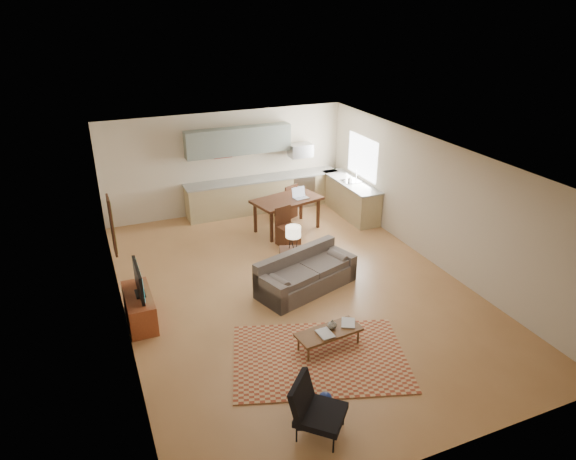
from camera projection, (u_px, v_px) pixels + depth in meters
name	position (u px, v px, depth m)	size (l,w,h in m)	color
room	(294.00, 226.00, 9.76)	(9.00, 9.00, 9.00)	#A36E3F
kitchen_counter_back	(263.00, 194.00, 13.96)	(4.26, 0.64, 0.92)	tan
kitchen_counter_right	(350.00, 198.00, 13.68)	(0.64, 2.26, 0.92)	tan
kitchen_range	(300.00, 189.00, 14.35)	(0.62, 0.62, 0.90)	#A5A8AD
kitchen_microwave	(300.00, 150.00, 13.91)	(0.62, 0.40, 0.35)	#A5A8AD
upper_cabinets	(239.00, 141.00, 13.26)	(2.80, 0.34, 0.70)	slate
window_right	(362.00, 157.00, 13.34)	(0.02, 1.40, 1.05)	white
wall_art_left	(112.00, 226.00, 9.31)	(0.06, 0.42, 1.10)	olive
triptych	(223.00, 149.00, 13.32)	(1.70, 0.04, 0.50)	beige
rug	(320.00, 358.00, 8.29)	(2.77, 1.92, 0.02)	#993B24
sofa	(306.00, 272.00, 10.13)	(2.13, 0.93, 0.74)	#584E47
coffee_table	(329.00, 339.00, 8.48)	(1.11, 0.44, 0.34)	#512F15
book_a	(319.00, 336.00, 8.27)	(0.24, 0.32, 0.03)	maroon
book_b	(341.00, 322.00, 8.62)	(0.34, 0.37, 0.02)	navy
vase	(332.00, 324.00, 8.45)	(0.18, 0.18, 0.16)	black
armchair	(321.00, 410.00, 6.70)	(0.70, 0.70, 0.80)	black
tv_credenza	(139.00, 308.00, 9.15)	(0.46, 1.19, 0.55)	brown
tv	(138.00, 280.00, 8.94)	(0.09, 0.92, 0.55)	black
console_table	(293.00, 263.00, 10.60)	(0.55, 0.37, 0.64)	#351B0F
table_lamp	(293.00, 237.00, 10.36)	(0.31, 0.31, 0.52)	beige
dining_table	(287.00, 214.00, 12.73)	(1.65, 0.94, 0.83)	#351B0F
dining_chair_near	(288.00, 227.00, 11.93)	(0.44, 0.46, 0.92)	#351B0F
dining_chair_far	(286.00, 200.00, 13.50)	(0.44, 0.46, 0.92)	#351B0F
laptop	(301.00, 193.00, 12.53)	(0.35, 0.26, 0.26)	#A5A8AD
soap_bottle	(350.00, 180.00, 13.32)	(0.09, 0.09, 0.19)	beige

